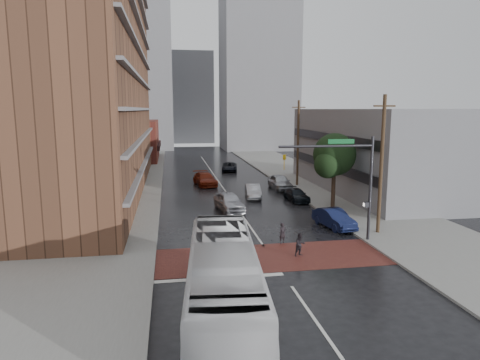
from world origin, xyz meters
name	(u,v)px	position (x,y,z in m)	size (l,w,h in m)	color
ground	(273,260)	(0.00, 0.00, 0.00)	(160.00, 160.00, 0.00)	black
crosswalk	(271,257)	(0.00, 0.50, 0.01)	(14.00, 5.00, 0.02)	maroon
sidewalk_west	(121,189)	(-11.50, 25.00, 0.07)	(9.00, 90.00, 0.15)	gray
sidewalk_east	(316,183)	(11.50, 25.00, 0.07)	(9.00, 90.00, 0.15)	gray
apartment_block	(89,61)	(-14.00, 24.00, 14.00)	(10.00, 44.00, 28.00)	brown
storefront_west	(135,140)	(-12.00, 54.00, 3.50)	(8.00, 16.00, 7.00)	brown
building_east	(376,150)	(16.50, 20.00, 4.50)	(11.00, 26.00, 9.00)	slate
distant_tower_west	(132,78)	(-14.00, 78.00, 16.00)	(18.00, 16.00, 32.00)	slate
distant_tower_east	(258,68)	(14.00, 72.00, 18.00)	(16.00, 14.00, 36.00)	slate
distant_tower_center	(190,98)	(0.00, 95.00, 12.00)	(12.00, 10.00, 24.00)	slate
street_tree	(334,157)	(8.52, 12.03, 4.73)	(4.20, 4.10, 6.90)	#332319
signal_mast	(351,174)	(5.85, 2.50, 4.73)	(6.50, 0.30, 7.20)	#2D2D33
utility_pole_near	(381,164)	(8.80, 4.00, 5.14)	(1.60, 0.26, 10.00)	#473321
utility_pole_far	(298,143)	(8.80, 24.00, 5.14)	(1.60, 0.26, 10.00)	#473321
transit_bus	(223,282)	(-3.88, -6.86, 1.70)	(2.86, 12.22, 3.40)	silver
pedestrian_a	(283,233)	(1.38, 3.00, 0.72)	(0.52, 0.34, 1.43)	black
pedestrian_b	(300,245)	(1.81, 0.42, 0.73)	(0.71, 0.55, 1.45)	black
car_travel_a	(229,202)	(-0.87, 12.98, 0.83)	(1.96, 4.88, 1.66)	#ABACB3
car_travel_b	(253,191)	(2.33, 18.08, 0.69)	(1.45, 4.16, 1.37)	#AAACB2
car_travel_c	(205,179)	(-1.91, 26.25, 0.76)	(2.14, 5.25, 1.52)	maroon
suv_travel	(229,167)	(2.63, 37.56, 0.65)	(2.14, 4.65, 1.29)	black
car_parked_near	(334,218)	(6.30, 6.18, 0.72)	(1.52, 4.35, 1.43)	#12193F
car_parked_mid	(296,195)	(6.30, 16.00, 0.59)	(1.67, 4.10, 1.19)	black
car_parked_far	(280,182)	(6.30, 22.39, 0.83)	(1.95, 4.85, 1.65)	#ABAFB3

